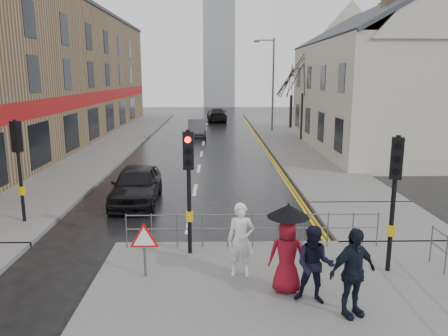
{
  "coord_description": "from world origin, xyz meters",
  "views": [
    {
      "loc": [
        0.92,
        -11.05,
        4.89
      ],
      "look_at": [
        1.2,
        3.88,
        1.74
      ],
      "focal_mm": 35.0,
      "sensor_mm": 36.0,
      "label": 1
    }
  ],
  "objects_px": {
    "pedestrian_d": "(353,273)",
    "pedestrian_with_umbrella": "(287,244)",
    "pedestrian_a": "(241,240)",
    "pedestrian_b": "(315,265)",
    "car_mid": "(197,128)",
    "car_parked": "(136,185)"
  },
  "relations": [
    {
      "from": "car_parked",
      "to": "car_mid",
      "type": "xyz_separation_m",
      "value": [
        1.57,
        19.55,
        -0.04
      ]
    },
    {
      "from": "pedestrian_a",
      "to": "pedestrian_d",
      "type": "relative_size",
      "value": 0.98
    },
    {
      "from": "pedestrian_b",
      "to": "pedestrian_with_umbrella",
      "type": "xyz_separation_m",
      "value": [
        -0.5,
        0.5,
        0.26
      ]
    },
    {
      "from": "pedestrian_with_umbrella",
      "to": "pedestrian_d",
      "type": "bearing_deg",
      "value": -41.96
    },
    {
      "from": "pedestrian_b",
      "to": "car_parked",
      "type": "bearing_deg",
      "value": 139.33
    },
    {
      "from": "pedestrian_d",
      "to": "car_mid",
      "type": "relative_size",
      "value": 0.44
    },
    {
      "from": "pedestrian_a",
      "to": "pedestrian_with_umbrella",
      "type": "height_order",
      "value": "pedestrian_with_umbrella"
    },
    {
      "from": "pedestrian_with_umbrella",
      "to": "car_parked",
      "type": "distance_m",
      "value": 8.93
    },
    {
      "from": "car_parked",
      "to": "pedestrian_a",
      "type": "bearing_deg",
      "value": -62.28
    },
    {
      "from": "pedestrian_b",
      "to": "car_mid",
      "type": "xyz_separation_m",
      "value": [
        -3.62,
        27.63,
        -0.29
      ]
    },
    {
      "from": "pedestrian_with_umbrella",
      "to": "car_parked",
      "type": "relative_size",
      "value": 0.47
    },
    {
      "from": "pedestrian_d",
      "to": "pedestrian_b",
      "type": "bearing_deg",
      "value": 118.22
    },
    {
      "from": "pedestrian_a",
      "to": "car_mid",
      "type": "distance_m",
      "value": 26.39
    },
    {
      "from": "pedestrian_b",
      "to": "pedestrian_with_umbrella",
      "type": "bearing_deg",
      "value": 151.82
    },
    {
      "from": "pedestrian_d",
      "to": "car_parked",
      "type": "bearing_deg",
      "value": 101.89
    },
    {
      "from": "car_mid",
      "to": "pedestrian_d",
      "type": "bearing_deg",
      "value": -83.88
    },
    {
      "from": "pedestrian_a",
      "to": "pedestrian_b",
      "type": "relative_size",
      "value": 1.06
    },
    {
      "from": "pedestrian_d",
      "to": "pedestrian_with_umbrella",
      "type": "bearing_deg",
      "value": 115.81
    },
    {
      "from": "pedestrian_a",
      "to": "pedestrian_with_umbrella",
      "type": "relative_size",
      "value": 0.89
    },
    {
      "from": "pedestrian_a",
      "to": "car_parked",
      "type": "distance_m",
      "value": 7.71
    },
    {
      "from": "pedestrian_d",
      "to": "car_mid",
      "type": "xyz_separation_m",
      "value": [
        -4.26,
        28.16,
        -0.37
      ]
    },
    {
      "from": "pedestrian_d",
      "to": "car_mid",
      "type": "height_order",
      "value": "pedestrian_d"
    }
  ]
}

